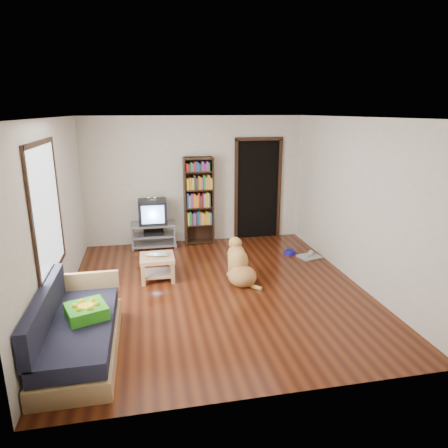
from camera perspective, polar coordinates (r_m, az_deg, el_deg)
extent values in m
plane|color=#53220E|center=(6.33, -1.03, -9.26)|extent=(5.00, 5.00, 0.00)
plane|color=white|center=(5.73, -1.16, 14.98)|extent=(5.00, 5.00, 0.00)
plane|color=beige|center=(8.32, -4.17, 6.22)|extent=(4.50, 0.00, 4.50)
plane|color=beige|center=(3.58, 6.11, -7.04)|extent=(4.50, 0.00, 4.50)
plane|color=beige|center=(5.94, -22.97, 1.07)|extent=(0.00, 5.00, 5.00)
plane|color=beige|center=(6.66, 18.34, 3.03)|extent=(0.00, 5.00, 5.00)
cube|color=green|center=(4.91, -19.06, -11.68)|extent=(0.54, 0.54, 0.14)
imported|color=#BDBDC1|center=(6.60, -9.57, -4.53)|extent=(0.40, 0.30, 0.03)
cylinder|color=#1C148C|center=(7.89, 9.39, -3.97)|extent=(0.22, 0.22, 0.08)
cube|color=#ACACAC|center=(7.79, 12.10, -4.58)|extent=(0.47, 0.41, 0.03)
cube|color=white|center=(5.42, -24.04, 1.80)|extent=(0.02, 1.30, 1.60)
cube|color=black|center=(5.30, -24.99, 10.43)|extent=(0.03, 1.42, 0.06)
cube|color=black|center=(5.65, -23.05, -6.28)|extent=(0.03, 1.42, 0.06)
cube|color=black|center=(4.76, -25.71, -0.21)|extent=(0.03, 0.06, 1.70)
cube|color=black|center=(6.08, -22.63, 3.37)|extent=(0.03, 0.06, 1.70)
cube|color=black|center=(8.62, 4.84, 4.85)|extent=(0.90, 0.02, 2.10)
cube|color=black|center=(8.49, 1.74, 4.73)|extent=(0.07, 0.05, 2.14)
cube|color=black|center=(8.75, 7.90, 4.92)|extent=(0.07, 0.05, 2.14)
cube|color=black|center=(8.47, 5.04, 12.02)|extent=(1.03, 0.05, 0.07)
cube|color=#99999E|center=(8.20, -10.09, -0.02)|extent=(0.90, 0.45, 0.04)
cube|color=#99999E|center=(8.26, -10.01, -1.55)|extent=(0.86, 0.42, 0.03)
cube|color=#99999E|center=(8.32, -9.95, -2.80)|extent=(0.90, 0.45, 0.04)
cylinder|color=#99999E|center=(8.08, -12.95, -2.13)|extent=(0.04, 0.04, 0.50)
cylinder|color=#99999E|center=(8.09, -7.00, -1.81)|extent=(0.04, 0.04, 0.50)
cylinder|color=#99999E|center=(8.46, -12.89, -1.31)|extent=(0.04, 0.04, 0.50)
cylinder|color=#99999E|center=(8.47, -7.21, -1.00)|extent=(0.04, 0.04, 0.50)
cube|color=black|center=(8.25, -10.03, -1.22)|extent=(0.40, 0.30, 0.07)
cube|color=black|center=(8.13, -10.17, 1.74)|extent=(0.55, 0.48, 0.48)
cube|color=black|center=(8.32, -10.21, 2.07)|extent=(0.40, 0.14, 0.36)
cube|color=#8CBFF2|center=(7.89, -10.13, 1.32)|extent=(0.44, 0.02, 0.36)
cube|color=silver|center=(8.03, -10.25, 3.39)|extent=(0.20, 0.07, 0.02)
sphere|color=silver|center=(8.02, -10.70, 3.68)|extent=(0.09, 0.09, 0.09)
sphere|color=silver|center=(8.02, -9.84, 3.73)|extent=(0.09, 0.09, 0.09)
cube|color=black|center=(8.22, -5.60, 3.22)|extent=(0.03, 0.30, 1.80)
cube|color=black|center=(8.29, -1.68, 3.40)|extent=(0.03, 0.30, 1.80)
cube|color=black|center=(8.38, -3.76, 3.51)|extent=(0.60, 0.02, 1.80)
cube|color=black|center=(8.48, -3.53, -2.44)|extent=(0.56, 0.28, 0.02)
cube|color=black|center=(8.37, -3.57, -0.03)|extent=(0.56, 0.28, 0.03)
cube|color=black|center=(8.28, -3.62, 2.43)|extent=(0.56, 0.28, 0.02)
cube|color=black|center=(8.20, -3.66, 4.95)|extent=(0.56, 0.28, 0.02)
cube|color=black|center=(8.14, -3.71, 7.51)|extent=(0.56, 0.28, 0.02)
cube|color=black|center=(8.11, -3.74, 9.32)|extent=(0.56, 0.28, 0.02)
cube|color=tan|center=(5.03, -19.72, -16.00)|extent=(0.80, 1.80, 0.22)
cube|color=#1E1E2D|center=(4.92, -19.96, -13.81)|extent=(0.74, 1.74, 0.18)
cube|color=#1E1E2D|center=(4.87, -24.29, -11.06)|extent=(0.12, 1.74, 0.40)
cube|color=tan|center=(5.61, -18.90, -8.00)|extent=(0.80, 0.06, 0.30)
cube|color=tan|center=(6.64, -9.56, -4.80)|extent=(0.55, 0.55, 0.06)
cube|color=tan|center=(6.74, -9.46, -6.94)|extent=(0.45, 0.45, 0.03)
cube|color=tan|center=(6.50, -11.49, -7.28)|extent=(0.06, 0.06, 0.34)
cube|color=tan|center=(6.51, -7.32, -7.05)|extent=(0.06, 0.06, 0.34)
cube|color=tan|center=(6.93, -11.51, -5.77)|extent=(0.06, 0.06, 0.34)
cube|color=tan|center=(6.94, -7.61, -5.56)|extent=(0.06, 0.06, 0.34)
ellipsoid|color=#B97F47|center=(6.45, 2.63, -7.45)|extent=(0.52, 0.56, 0.33)
ellipsoid|color=tan|center=(6.53, 2.04, -5.39)|extent=(0.37, 0.40, 0.44)
ellipsoid|color=#BA8C47|center=(6.57, 1.76, -4.25)|extent=(0.32, 0.30, 0.32)
ellipsoid|color=#D6B452|center=(6.56, 1.60, -2.71)|extent=(0.24, 0.26, 0.20)
ellipsoid|color=#C2804A|center=(6.66, 1.25, -2.61)|extent=(0.11, 0.18, 0.08)
sphere|color=black|center=(6.73, 1.00, -2.41)|extent=(0.04, 0.04, 0.04)
ellipsoid|color=#B57345|center=(6.51, 1.09, -2.95)|extent=(0.06, 0.07, 0.13)
ellipsoid|color=#B99C47|center=(6.56, 2.33, -2.80)|extent=(0.06, 0.07, 0.13)
cylinder|color=tan|center=(6.71, 0.90, -6.08)|extent=(0.09, 0.12, 0.36)
cylinder|color=tan|center=(6.76, 2.01, -5.93)|extent=(0.09, 0.12, 0.36)
sphere|color=tan|center=(6.81, 0.76, -7.20)|extent=(0.09, 0.09, 0.09)
sphere|color=tan|center=(6.86, 1.85, -7.04)|extent=(0.09, 0.09, 0.09)
cylinder|color=tan|center=(6.37, 4.21, -8.89)|extent=(0.25, 0.29, 0.07)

